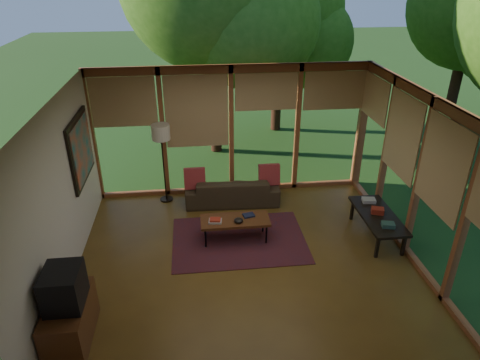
{
  "coord_description": "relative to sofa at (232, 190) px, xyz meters",
  "views": [
    {
      "loc": [
        -0.76,
        -5.68,
        4.4
      ],
      "look_at": [
        -0.03,
        0.7,
        1.15
      ],
      "focal_mm": 32.0,
      "sensor_mm": 36.0,
      "label": 1
    }
  ],
  "objects": [
    {
      "name": "floor",
      "position": [
        0.04,
        -2.0,
        -0.28
      ],
      "size": [
        5.5,
        5.5,
        0.0
      ],
      "primitive_type": "plane",
      "color": "brown",
      "rests_on": "ground"
    },
    {
      "name": "ceiling",
      "position": [
        0.04,
        -2.0,
        2.42
      ],
      "size": [
        5.5,
        5.5,
        0.0
      ],
      "primitive_type": "plane",
      "rotation": [
        3.14,
        0.0,
        0.0
      ],
      "color": "silver",
      "rests_on": "ground"
    },
    {
      "name": "wall_left",
      "position": [
        -2.71,
        -2.0,
        1.07
      ],
      "size": [
        0.04,
        5.0,
        2.7
      ],
      "primitive_type": "cube",
      "color": "beige",
      "rests_on": "ground"
    },
    {
      "name": "wall_front",
      "position": [
        0.04,
        -4.5,
        1.07
      ],
      "size": [
        5.5,
        0.04,
        2.7
      ],
      "primitive_type": "cube",
      "color": "beige",
      "rests_on": "ground"
    },
    {
      "name": "window_wall_back",
      "position": [
        0.04,
        0.5,
        1.07
      ],
      "size": [
        5.5,
        0.12,
        2.7
      ],
      "primitive_type": "cube",
      "color": "brown",
      "rests_on": "ground"
    },
    {
      "name": "window_wall_right",
      "position": [
        2.79,
        -2.0,
        1.07
      ],
      "size": [
        0.12,
        5.0,
        2.7
      ],
      "primitive_type": "cube",
      "color": "brown",
      "rests_on": "ground"
    },
    {
      "name": "exterior_lawn",
      "position": [
        8.04,
        6.0,
        -0.29
      ],
      "size": [
        40.0,
        40.0,
        0.0
      ],
      "primitive_type": "plane",
      "color": "#224B1C",
      "rests_on": "ground"
    },
    {
      "name": "tree_ne",
      "position": [
        1.7,
        4.29,
        2.99
      ],
      "size": [
        3.44,
        3.44,
        4.99
      ],
      "color": "#361D13",
      "rests_on": "ground"
    },
    {
      "name": "tree_far",
      "position": [
        6.33,
        2.99,
        3.19
      ],
      "size": [
        3.16,
        3.16,
        5.06
      ],
      "color": "#361D13",
      "rests_on": "ground"
    },
    {
      "name": "rug",
      "position": [
        -0.02,
        -1.4,
        -0.27
      ],
      "size": [
        2.35,
        1.66,
        0.01
      ],
      "primitive_type": "cube",
      "color": "maroon",
      "rests_on": "floor"
    },
    {
      "name": "sofa",
      "position": [
        0.0,
        0.0,
        0.0
      ],
      "size": [
        1.92,
        0.82,
        0.55
      ],
      "primitive_type": "imported",
      "rotation": [
        0.0,
        0.0,
        3.1
      ],
      "color": "#3C2F1E",
      "rests_on": "floor"
    },
    {
      "name": "pillow_left",
      "position": [
        -0.75,
        -0.05,
        0.31
      ],
      "size": [
        0.42,
        0.22,
        0.44
      ],
      "primitive_type": "cube",
      "rotation": [
        -0.21,
        0.0,
        0.0
      ],
      "color": "maroon",
      "rests_on": "sofa"
    },
    {
      "name": "pillow_right",
      "position": [
        0.75,
        -0.05,
        0.32
      ],
      "size": [
        0.42,
        0.23,
        0.44
      ],
      "primitive_type": "cube",
      "rotation": [
        -0.21,
        0.0,
        0.0
      ],
      "color": "maroon",
      "rests_on": "sofa"
    },
    {
      "name": "ct_book_lower",
      "position": [
        -0.43,
        -1.42,
        0.17
      ],
      "size": [
        0.24,
        0.2,
        0.03
      ],
      "primitive_type": "cube",
      "rotation": [
        0.0,
        0.0,
        -0.13
      ],
      "color": "#A9A199",
      "rests_on": "coffee_table"
    },
    {
      "name": "ct_book_upper",
      "position": [
        -0.43,
        -1.42,
        0.19
      ],
      "size": [
        0.2,
        0.16,
        0.03
      ],
      "primitive_type": "cube",
      "rotation": [
        0.0,
        0.0,
        -0.13
      ],
      "color": "maroon",
      "rests_on": "coffee_table"
    },
    {
      "name": "ct_book_side",
      "position": [
        0.17,
        -1.29,
        0.16
      ],
      "size": [
        0.22,
        0.19,
        0.03
      ],
      "primitive_type": "cube",
      "rotation": [
        0.0,
        0.0,
        0.22
      ],
      "color": "black",
      "rests_on": "coffee_table"
    },
    {
      "name": "ct_bowl",
      "position": [
        -0.03,
        -1.47,
        0.19
      ],
      "size": [
        0.16,
        0.16,
        0.07
      ],
      "primitive_type": "ellipsoid",
      "color": "black",
      "rests_on": "coffee_table"
    },
    {
      "name": "media_cabinet",
      "position": [
        -2.43,
        -3.37,
        0.02
      ],
      "size": [
        0.5,
        1.0,
        0.6
      ],
      "primitive_type": "cube",
      "color": "#5B3118",
      "rests_on": "floor"
    },
    {
      "name": "television",
      "position": [
        -2.41,
        -3.37,
        0.57
      ],
      "size": [
        0.45,
        0.55,
        0.5
      ],
      "primitive_type": "cube",
      "color": "black",
      "rests_on": "media_cabinet"
    },
    {
      "name": "console_book_a",
      "position": [
        2.44,
        -1.95,
        0.22
      ],
      "size": [
        0.24,
        0.19,
        0.08
      ],
      "primitive_type": "cube",
      "rotation": [
        0.0,
        0.0,
        -0.22
      ],
      "color": "#2D4E43",
      "rests_on": "side_console"
    },
    {
      "name": "console_book_b",
      "position": [
        2.44,
        -1.5,
        0.23
      ],
      "size": [
        0.25,
        0.22,
        0.1
      ],
      "primitive_type": "cube",
      "rotation": [
        0.0,
        0.0,
        -0.34
      ],
      "color": "maroon",
      "rests_on": "side_console"
    },
    {
      "name": "console_book_c",
      "position": [
        2.44,
        -1.1,
        0.21
      ],
      "size": [
        0.26,
        0.21,
        0.06
      ],
      "primitive_type": "cube",
      "rotation": [
        0.0,
        0.0,
        -0.16
      ],
      "color": "#A9A199",
      "rests_on": "side_console"
    },
    {
      "name": "floor_lamp",
      "position": [
        -1.36,
        0.22,
        1.13
      ],
      "size": [
        0.36,
        0.36,
        1.65
      ],
      "color": "black",
      "rests_on": "floor"
    },
    {
      "name": "coffee_table",
      "position": [
        -0.08,
        -1.37,
        0.12
      ],
      "size": [
        1.2,
        0.5,
        0.43
      ],
      "color": "#5B3118",
      "rests_on": "floor"
    },
    {
      "name": "side_console",
      "position": [
        2.44,
        -1.55,
        0.13
      ],
      "size": [
        0.6,
        1.4,
        0.46
      ],
      "color": "black",
      "rests_on": "floor"
    },
    {
      "name": "wall_painting",
      "position": [
        -2.67,
        -0.6,
        1.27
      ],
      "size": [
        0.06,
        1.35,
        1.15
      ],
      "color": "black",
      "rests_on": "wall_left"
    }
  ]
}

